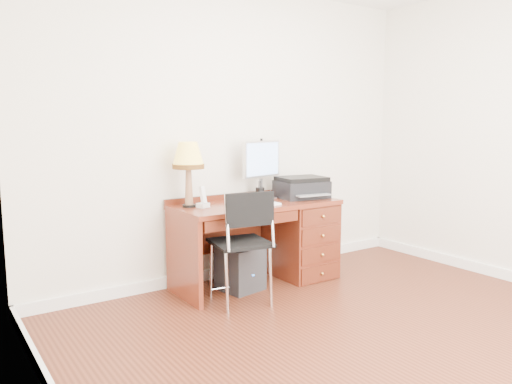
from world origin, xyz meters
TOP-DOWN VIEW (x-y plane):
  - ground at (0.00, 0.00)m, footprint 4.00×4.00m
  - room_shell at (0.00, 0.63)m, footprint 4.00×4.00m
  - desk at (0.32, 1.40)m, footprint 1.50×0.67m
  - monitor at (0.18, 1.57)m, footprint 0.47×0.20m
  - keyboard at (-0.08, 1.22)m, footprint 0.39×0.13m
  - mouse_pad at (0.04, 1.32)m, footprint 0.21×0.21m
  - printer at (0.52, 1.39)m, footprint 0.49×0.41m
  - leg_lamp at (-0.61, 1.52)m, footprint 0.27×0.27m
  - phone at (-0.52, 1.43)m, footprint 0.11×0.11m
  - pen_cup at (0.15, 1.56)m, footprint 0.08×0.08m
  - chair at (-0.37, 1.02)m, footprint 0.51×0.51m
  - equipment_box at (-0.21, 1.34)m, footprint 0.38×0.38m

SIDE VIEW (x-z plane):
  - ground at x=0.00m, z-range 0.00..0.00m
  - room_shell at x=0.00m, z-range -1.95..2.05m
  - equipment_box at x=-0.21m, z-range 0.00..0.38m
  - desk at x=0.32m, z-range 0.04..0.79m
  - chair at x=-0.37m, z-range 0.10..1.03m
  - keyboard at x=-0.08m, z-range 0.75..0.76m
  - mouse_pad at x=0.04m, z-range 0.74..0.78m
  - pen_cup at x=0.15m, z-range 0.75..0.85m
  - phone at x=-0.52m, z-range 0.71..0.89m
  - printer at x=0.52m, z-range 0.75..0.95m
  - monitor at x=0.18m, z-range 0.82..1.36m
  - leg_lamp at x=-0.61m, z-range 0.88..1.43m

